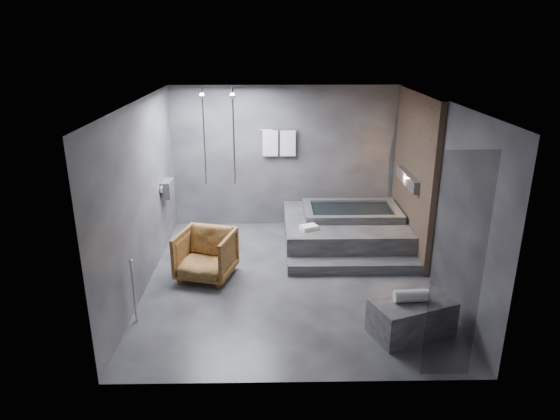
{
  "coord_description": "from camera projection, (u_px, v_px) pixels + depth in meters",
  "views": [
    {
      "loc": [
        -0.3,
        -7.15,
        3.7
      ],
      "look_at": [
        -0.17,
        0.3,
        1.07
      ],
      "focal_mm": 32.0,
      "sensor_mm": 36.0,
      "label": 1
    }
  ],
  "objects": [
    {
      "name": "room",
      "position": [
        317.0,
        170.0,
        7.64
      ],
      "size": [
        5.0,
        5.04,
        2.82
      ],
      "color": "#28282B",
      "rests_on": "ground"
    },
    {
      "name": "concrete_bench",
      "position": [
        412.0,
        317.0,
        6.47
      ],
      "size": [
        1.17,
        0.91,
        0.47
      ],
      "primitive_type": "cube",
      "rotation": [
        0.0,
        0.0,
        0.37
      ],
      "color": "#37373A",
      "rests_on": "ground"
    },
    {
      "name": "driftwood_chair",
      "position": [
        206.0,
        255.0,
        7.93
      ],
      "size": [
        1.02,
        1.04,
        0.78
      ],
      "primitive_type": "imported",
      "rotation": [
        0.0,
        0.0,
        -0.26
      ],
      "color": "#4B2E12",
      "rests_on": "ground"
    },
    {
      "name": "tub_step",
      "position": [
        354.0,
        266.0,
        8.22
      ],
      "size": [
        2.2,
        0.36,
        0.18
      ],
      "primitive_type": "cube",
      "color": "#2D2D2F",
      "rests_on": "ground"
    },
    {
      "name": "tub_deck",
      "position": [
        344.0,
        231.0,
        9.28
      ],
      "size": [
        2.2,
        2.0,
        0.5
      ],
      "primitive_type": "cube",
      "color": "#2D2D2F",
      "rests_on": "ground"
    },
    {
      "name": "rolled_towel",
      "position": [
        411.0,
        296.0,
        6.37
      ],
      "size": [
        0.45,
        0.18,
        0.16
      ],
      "primitive_type": "cylinder",
      "rotation": [
        0.0,
        1.57,
        0.05
      ],
      "color": "white",
      "rests_on": "concrete_bench"
    },
    {
      "name": "deck_towel",
      "position": [
        309.0,
        227.0,
        8.65
      ],
      "size": [
        0.34,
        0.3,
        0.07
      ],
      "primitive_type": "cube",
      "rotation": [
        0.0,
        0.0,
        0.41
      ],
      "color": "white",
      "rests_on": "tub_deck"
    }
  ]
}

